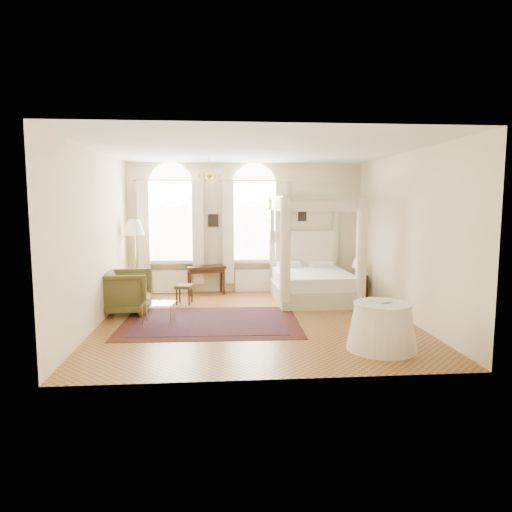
{
  "coord_description": "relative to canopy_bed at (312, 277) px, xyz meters",
  "views": [
    {
      "loc": [
        -0.72,
        -8.73,
        2.33
      ],
      "look_at": [
        0.04,
        0.4,
        1.23
      ],
      "focal_mm": 32.0,
      "sensor_mm": 36.0,
      "label": 1
    }
  ],
  "objects": [
    {
      "name": "ground",
      "position": [
        -1.5,
        -1.79,
        -0.56
      ],
      "size": [
        6.0,
        6.0,
        0.0
      ],
      "primitive_type": "plane",
      "color": "olive",
      "rests_on": "ground"
    },
    {
      "name": "room_walls",
      "position": [
        -1.5,
        -1.79,
        1.42
      ],
      "size": [
        6.0,
        6.0,
        6.0
      ],
      "color": "#F5E1BA",
      "rests_on": "ground"
    },
    {
      "name": "window_left",
      "position": [
        -3.4,
        1.09,
        0.93
      ],
      "size": [
        1.62,
        0.27,
        3.29
      ],
      "color": "white",
      "rests_on": "room_walls"
    },
    {
      "name": "window_right",
      "position": [
        -1.3,
        1.09,
        0.93
      ],
      "size": [
        1.62,
        0.27,
        3.29
      ],
      "color": "white",
      "rests_on": "room_walls"
    },
    {
      "name": "chandelier",
      "position": [
        -2.4,
        -0.59,
        2.35
      ],
      "size": [
        0.51,
        0.45,
        0.5
      ],
      "color": "#B9943D",
      "rests_on": "room_walls"
    },
    {
      "name": "wall_pictures",
      "position": [
        -1.41,
        1.18,
        1.33
      ],
      "size": [
        2.54,
        0.03,
        0.39
      ],
      "color": "black",
      "rests_on": "room_walls"
    },
    {
      "name": "canopy_bed",
      "position": [
        0.0,
        0.0,
        0.0
      ],
      "size": [
        1.9,
        2.31,
        2.45
      ],
      "color": "#B5BD99",
      "rests_on": "ground"
    },
    {
      "name": "nightstand",
      "position": [
        1.19,
        0.28,
        -0.29
      ],
      "size": [
        0.45,
        0.43,
        0.54
      ],
      "primitive_type": "cube",
      "rotation": [
        0.0,
        0.0,
        0.26
      ],
      "color": "#371D0F",
      "rests_on": "ground"
    },
    {
      "name": "nightstand_lamp",
      "position": [
        1.19,
        0.35,
        0.24
      ],
      "size": [
        0.27,
        0.27,
        0.39
      ],
      "color": "#B9943D",
      "rests_on": "nightstand"
    },
    {
      "name": "writing_desk",
      "position": [
        -2.53,
        0.91,
        0.06
      ],
      "size": [
        1.03,
        0.66,
        0.72
      ],
      "color": "#371D0F",
      "rests_on": "ground"
    },
    {
      "name": "laptop",
      "position": [
        -2.5,
        0.85,
        0.17
      ],
      "size": [
        0.38,
        0.31,
        0.03
      ],
      "primitive_type": "imported",
      "rotation": [
        0.0,
        0.0,
        2.78
      ],
      "color": "black",
      "rests_on": "writing_desk"
    },
    {
      "name": "stool",
      "position": [
        -3.01,
        -0.17,
        -0.19
      ],
      "size": [
        0.44,
        0.44,
        0.44
      ],
      "color": "#473A1E",
      "rests_on": "ground"
    },
    {
      "name": "armchair",
      "position": [
        -4.15,
        -0.97,
        -0.1
      ],
      "size": [
        1.03,
        1.0,
        0.91
      ],
      "primitive_type": "imported",
      "rotation": [
        0.0,
        0.0,
        1.61
      ],
      "color": "#49431F",
      "rests_on": "ground"
    },
    {
      "name": "coffee_table",
      "position": [
        -3.37,
        -1.88,
        -0.18
      ],
      "size": [
        0.64,
        0.47,
        0.42
      ],
      "color": "silver",
      "rests_on": "ground"
    },
    {
      "name": "floor_lamp",
      "position": [
        -4.2,
        0.42,
        1.07
      ],
      "size": [
        0.49,
        0.49,
        1.9
      ],
      "color": "#B9943D",
      "rests_on": "ground"
    },
    {
      "name": "oriental_rug",
      "position": [
        -2.38,
        -1.86,
        -0.55
      ],
      "size": [
        3.46,
        2.53,
        0.01
      ],
      "color": "#471811",
      "rests_on": "ground"
    },
    {
      "name": "side_table",
      "position": [
        0.35,
        -3.69,
        -0.19
      ],
      "size": [
        1.1,
        1.1,
        0.75
      ],
      "color": "silver",
      "rests_on": "ground"
    },
    {
      "name": "book",
      "position": [
        0.25,
        -3.65,
        0.2
      ],
      "size": [
        0.28,
        0.33,
        0.03
      ],
      "primitive_type": "imported",
      "rotation": [
        0.0,
        0.0,
        0.27
      ],
      "color": "black",
      "rests_on": "side_table"
    }
  ]
}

